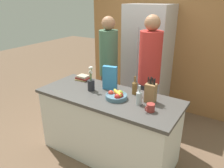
{
  "coord_description": "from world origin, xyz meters",
  "views": [
    {
      "loc": [
        1.38,
        -2.06,
        2.04
      ],
      "look_at": [
        0.0,
        0.09,
        1.01
      ],
      "focal_mm": 35.0,
      "sensor_mm": 36.0,
      "label": 1
    }
  ],
  "objects_px": {
    "flower_vase": "(91,83)",
    "cereal_box": "(110,78)",
    "knife_block": "(151,93)",
    "fruit_bowl": "(117,96)",
    "person_at_sink": "(109,65)",
    "coffee_mug": "(150,108)",
    "bottle_vinegar": "(139,97)",
    "book_stack": "(83,78)",
    "person_in_blue": "(149,72)",
    "refrigerator": "(147,61)",
    "bottle_oil": "(135,87)"
  },
  "relations": [
    {
      "from": "refrigerator",
      "to": "cereal_box",
      "type": "xyz_separation_m",
      "value": [
        0.04,
        -1.29,
        0.08
      ]
    },
    {
      "from": "knife_block",
      "to": "book_stack",
      "type": "distance_m",
      "value": 1.14
    },
    {
      "from": "book_stack",
      "to": "cereal_box",
      "type": "bearing_deg",
      "value": -8.19
    },
    {
      "from": "fruit_bowl",
      "to": "coffee_mug",
      "type": "relative_size",
      "value": 2.2
    },
    {
      "from": "cereal_box",
      "to": "person_in_blue",
      "type": "xyz_separation_m",
      "value": [
        0.32,
        0.53,
        -0.0
      ]
    },
    {
      "from": "knife_block",
      "to": "fruit_bowl",
      "type": "bearing_deg",
      "value": -159.84
    },
    {
      "from": "fruit_bowl",
      "to": "cereal_box",
      "type": "bearing_deg",
      "value": 139.31
    },
    {
      "from": "refrigerator",
      "to": "knife_block",
      "type": "height_order",
      "value": "refrigerator"
    },
    {
      "from": "fruit_bowl",
      "to": "person_in_blue",
      "type": "bearing_deg",
      "value": 82.39
    },
    {
      "from": "refrigerator",
      "to": "bottle_vinegar",
      "type": "distance_m",
      "value": 1.58
    },
    {
      "from": "book_stack",
      "to": "person_at_sink",
      "type": "distance_m",
      "value": 0.51
    },
    {
      "from": "bottle_oil",
      "to": "person_at_sink",
      "type": "distance_m",
      "value": 0.9
    },
    {
      "from": "flower_vase",
      "to": "bottle_oil",
      "type": "height_order",
      "value": "flower_vase"
    },
    {
      "from": "fruit_bowl",
      "to": "person_at_sink",
      "type": "bearing_deg",
      "value": 129.27
    },
    {
      "from": "bottle_oil",
      "to": "person_in_blue",
      "type": "relative_size",
      "value": 0.13
    },
    {
      "from": "refrigerator",
      "to": "knife_block",
      "type": "xyz_separation_m",
      "value": [
        0.64,
        -1.35,
        0.04
      ]
    },
    {
      "from": "fruit_bowl",
      "to": "coffee_mug",
      "type": "height_order",
      "value": "fruit_bowl"
    },
    {
      "from": "flower_vase",
      "to": "book_stack",
      "type": "bearing_deg",
      "value": 145.17
    },
    {
      "from": "fruit_bowl",
      "to": "knife_block",
      "type": "xyz_separation_m",
      "value": [
        0.37,
        0.14,
        0.08
      ]
    },
    {
      "from": "cereal_box",
      "to": "bottle_vinegar",
      "type": "relative_size",
      "value": 1.36
    },
    {
      "from": "coffee_mug",
      "to": "person_at_sink",
      "type": "bearing_deg",
      "value": 142.62
    },
    {
      "from": "fruit_bowl",
      "to": "bottle_oil",
      "type": "distance_m",
      "value": 0.27
    },
    {
      "from": "book_stack",
      "to": "bottle_vinegar",
      "type": "height_order",
      "value": "bottle_vinegar"
    },
    {
      "from": "knife_block",
      "to": "bottle_vinegar",
      "type": "bearing_deg",
      "value": -123.51
    },
    {
      "from": "refrigerator",
      "to": "book_stack",
      "type": "distance_m",
      "value": 1.31
    },
    {
      "from": "flower_vase",
      "to": "cereal_box",
      "type": "relative_size",
      "value": 1.03
    },
    {
      "from": "fruit_bowl",
      "to": "bottle_oil",
      "type": "relative_size",
      "value": 1.11
    },
    {
      "from": "flower_vase",
      "to": "bottle_vinegar",
      "type": "relative_size",
      "value": 1.4
    },
    {
      "from": "person_at_sink",
      "to": "person_in_blue",
      "type": "xyz_separation_m",
      "value": [
        0.71,
        -0.03,
        0.03
      ]
    },
    {
      "from": "knife_block",
      "to": "flower_vase",
      "type": "bearing_deg",
      "value": -172.53
    },
    {
      "from": "book_stack",
      "to": "coffee_mug",
      "type": "bearing_deg",
      "value": -15.75
    },
    {
      "from": "refrigerator",
      "to": "flower_vase",
      "type": "distance_m",
      "value": 1.46
    },
    {
      "from": "coffee_mug",
      "to": "book_stack",
      "type": "xyz_separation_m",
      "value": [
        -1.22,
        0.35,
        -0.01
      ]
    },
    {
      "from": "person_at_sink",
      "to": "coffee_mug",
      "type": "bearing_deg",
      "value": -14.95
    },
    {
      "from": "bottle_vinegar",
      "to": "flower_vase",
      "type": "bearing_deg",
      "value": 178.01
    },
    {
      "from": "person_at_sink",
      "to": "bottle_oil",
      "type": "bearing_deg",
      "value": -12.86
    },
    {
      "from": "knife_block",
      "to": "book_stack",
      "type": "relative_size",
      "value": 1.52
    },
    {
      "from": "coffee_mug",
      "to": "bottle_oil",
      "type": "relative_size",
      "value": 0.5
    },
    {
      "from": "fruit_bowl",
      "to": "book_stack",
      "type": "bearing_deg",
      "value": 160.25
    },
    {
      "from": "coffee_mug",
      "to": "flower_vase",
      "type": "bearing_deg",
      "value": 173.06
    },
    {
      "from": "knife_block",
      "to": "cereal_box",
      "type": "height_order",
      "value": "cereal_box"
    },
    {
      "from": "refrigerator",
      "to": "knife_block",
      "type": "distance_m",
      "value": 1.49
    },
    {
      "from": "knife_block",
      "to": "coffee_mug",
      "type": "distance_m",
      "value": 0.24
    },
    {
      "from": "person_in_blue",
      "to": "coffee_mug",
      "type": "bearing_deg",
      "value": -81.8
    },
    {
      "from": "flower_vase",
      "to": "person_in_blue",
      "type": "relative_size",
      "value": 0.18
    },
    {
      "from": "coffee_mug",
      "to": "bottle_vinegar",
      "type": "relative_size",
      "value": 0.51
    },
    {
      "from": "knife_block",
      "to": "coffee_mug",
      "type": "height_order",
      "value": "knife_block"
    },
    {
      "from": "coffee_mug",
      "to": "person_in_blue",
      "type": "relative_size",
      "value": 0.07
    },
    {
      "from": "flower_vase",
      "to": "cereal_box",
      "type": "bearing_deg",
      "value": 40.76
    },
    {
      "from": "bottle_vinegar",
      "to": "coffee_mug",
      "type": "bearing_deg",
      "value": -24.95
    }
  ]
}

